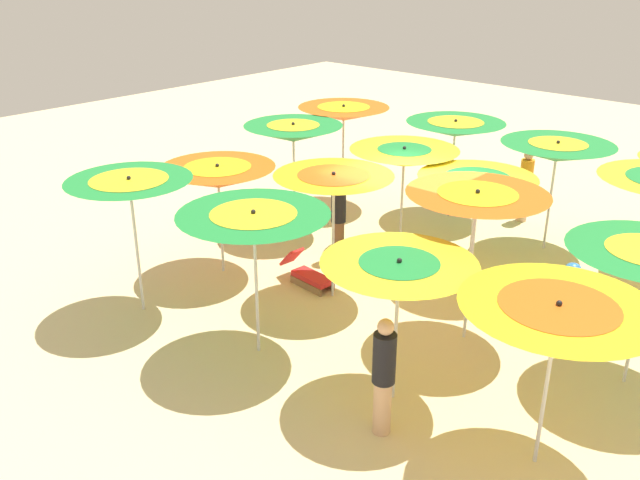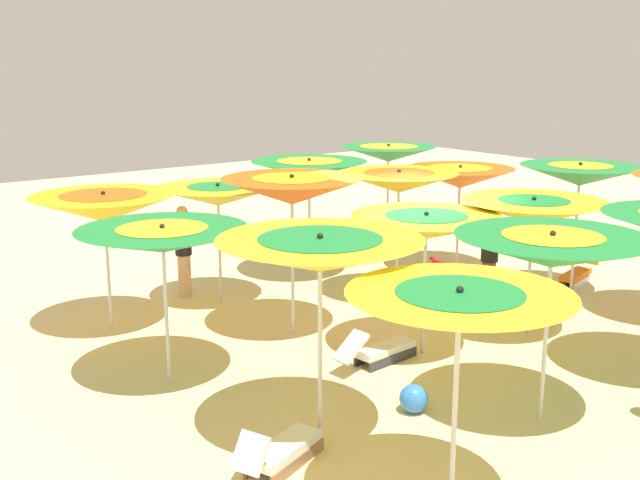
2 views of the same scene
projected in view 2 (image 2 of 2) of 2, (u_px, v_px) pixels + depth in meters
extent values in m
cube|color=beige|center=(406.00, 327.00, 12.58)|extent=(39.06, 39.06, 0.04)
cylinder|color=silver|center=(108.00, 269.00, 12.26)|extent=(0.05, 0.05, 1.98)
cone|color=yellow|center=(104.00, 209.00, 12.04)|extent=(2.26, 2.26, 0.44)
cone|color=orange|center=(104.00, 203.00, 12.01)|extent=(1.35, 1.35, 0.26)
sphere|color=black|center=(103.00, 193.00, 11.98)|extent=(0.07, 0.07, 0.07)
cylinder|color=silver|center=(166.00, 312.00, 10.23)|extent=(0.05, 0.05, 1.96)
cone|color=#1E8C38|center=(163.00, 240.00, 10.01)|extent=(2.25, 2.25, 0.32)
cone|color=yellow|center=(162.00, 234.00, 9.99)|extent=(1.19, 1.19, 0.17)
sphere|color=black|center=(162.00, 226.00, 9.97)|extent=(0.07, 0.07, 0.07)
cylinder|color=silver|center=(320.00, 351.00, 8.55)|extent=(0.05, 0.05, 2.19)
cone|color=yellow|center=(320.00, 255.00, 8.30)|extent=(2.27, 2.27, 0.36)
cone|color=#1E8C38|center=(320.00, 248.00, 8.28)|extent=(1.36, 1.36, 0.22)
sphere|color=black|center=(320.00, 236.00, 8.25)|extent=(0.07, 0.07, 0.07)
cylinder|color=silver|center=(454.00, 418.00, 7.10)|extent=(0.05, 0.05, 2.06)
cone|color=yellow|center=(459.00, 312.00, 6.86)|extent=(2.06, 2.06, 0.35)
cone|color=#1E8C38|center=(459.00, 303.00, 6.84)|extent=(1.16, 1.16, 0.20)
sphere|color=black|center=(460.00, 290.00, 6.82)|extent=(0.07, 0.07, 0.07)
cylinder|color=silver|center=(220.00, 250.00, 13.60)|extent=(0.05, 0.05, 1.94)
cone|color=yellow|center=(218.00, 196.00, 13.38)|extent=(2.09, 2.09, 0.34)
cone|color=#1E8C38|center=(218.00, 191.00, 13.36)|extent=(1.07, 1.07, 0.17)
sphere|color=black|center=(218.00, 185.00, 13.34)|extent=(0.07, 0.07, 0.07)
cylinder|color=silver|center=(293.00, 264.00, 12.00)|extent=(0.05, 0.05, 2.29)
cone|color=orange|center=(292.00, 191.00, 11.73)|extent=(2.17, 2.17, 0.41)
cone|color=yellow|center=(292.00, 185.00, 11.71)|extent=(1.21, 1.21, 0.23)
sphere|color=black|center=(292.00, 176.00, 11.68)|extent=(0.07, 0.07, 0.07)
cylinder|color=silver|center=(424.00, 291.00, 11.21)|extent=(0.05, 0.05, 1.91)
cone|color=yellow|center=(426.00, 227.00, 11.00)|extent=(2.17, 2.17, 0.34)
cone|color=#1E8C38|center=(426.00, 222.00, 10.98)|extent=(1.19, 1.19, 0.19)
sphere|color=black|center=(426.00, 214.00, 10.95)|extent=(0.07, 0.07, 0.07)
cylinder|color=silver|center=(546.00, 338.00, 9.08)|extent=(0.05, 0.05, 2.10)
cone|color=#1E8C38|center=(552.00, 252.00, 8.85)|extent=(2.25, 2.25, 0.37)
cone|color=yellow|center=(552.00, 244.00, 8.82)|extent=(1.16, 1.16, 0.19)
sphere|color=black|center=(553.00, 233.00, 8.80)|extent=(0.07, 0.07, 0.07)
cylinder|color=silver|center=(309.00, 223.00, 15.28)|extent=(0.05, 0.05, 2.16)
cone|color=#1E8C38|center=(309.00, 169.00, 15.03)|extent=(2.27, 2.27, 0.32)
cone|color=yellow|center=(309.00, 165.00, 15.01)|extent=(1.29, 1.29, 0.18)
sphere|color=black|center=(309.00, 159.00, 14.99)|extent=(0.07, 0.07, 0.07)
cylinder|color=silver|center=(397.00, 242.00, 13.80)|extent=(0.05, 0.05, 2.14)
cone|color=yellow|center=(399.00, 183.00, 13.55)|extent=(2.09, 2.09, 0.36)
cone|color=orange|center=(399.00, 178.00, 13.53)|extent=(1.25, 1.25, 0.21)
sphere|color=black|center=(399.00, 171.00, 13.50)|extent=(0.07, 0.07, 0.07)
cylinder|color=silver|center=(529.00, 274.00, 12.02)|extent=(0.05, 0.05, 1.97)
cone|color=yellow|center=(533.00, 212.00, 11.79)|extent=(2.22, 2.22, 0.36)
cone|color=#1E8C38|center=(534.00, 206.00, 11.77)|extent=(1.09, 1.09, 0.18)
sphere|color=black|center=(534.00, 198.00, 11.75)|extent=(0.07, 0.07, 0.07)
cylinder|color=silver|center=(387.00, 204.00, 17.09)|extent=(0.05, 0.05, 2.23)
cone|color=#1E8C38|center=(388.00, 154.00, 16.83)|extent=(2.08, 2.08, 0.34)
cone|color=yellow|center=(389.00, 151.00, 16.81)|extent=(1.28, 1.28, 0.21)
sphere|color=black|center=(389.00, 145.00, 16.78)|extent=(0.07, 0.07, 0.07)
cylinder|color=silver|center=(458.00, 225.00, 15.68)|extent=(0.05, 0.05, 1.93)
cone|color=orange|center=(460.00, 178.00, 15.46)|extent=(2.17, 2.17, 0.41)
cone|color=yellow|center=(460.00, 173.00, 15.44)|extent=(1.26, 1.26, 0.24)
sphere|color=black|center=(460.00, 166.00, 15.41)|extent=(0.07, 0.07, 0.07)
cylinder|color=silver|center=(575.00, 236.00, 13.99)|extent=(0.05, 0.05, 2.23)
cone|color=#1E8C38|center=(580.00, 176.00, 13.73)|extent=(2.12, 2.12, 0.36)
cone|color=yellow|center=(580.00, 171.00, 13.71)|extent=(1.13, 1.13, 0.19)
sphere|color=black|center=(581.00, 164.00, 13.68)|extent=(0.07, 0.07, 0.07)
cube|color=olive|center=(272.00, 454.00, 8.37)|extent=(0.38, 0.93, 0.14)
cube|color=olive|center=(298.00, 462.00, 8.19)|extent=(0.38, 0.93, 0.14)
cube|color=white|center=(285.00, 448.00, 8.25)|extent=(0.67, 1.04, 0.10)
cube|color=white|center=(250.00, 453.00, 7.71)|extent=(0.42, 0.38, 0.36)
cube|color=silver|center=(583.00, 282.00, 14.84)|extent=(0.27, 0.94, 0.14)
cube|color=silver|center=(567.00, 279.00, 15.03)|extent=(0.27, 0.94, 0.14)
cube|color=orange|center=(576.00, 275.00, 14.91)|extent=(0.54, 1.01, 0.10)
cube|color=orange|center=(589.00, 257.00, 15.37)|extent=(0.40, 0.47, 0.37)
cube|color=olive|center=(424.00, 292.00, 14.18)|extent=(0.11, 0.84, 0.14)
cube|color=olive|center=(412.00, 288.00, 14.46)|extent=(0.11, 0.84, 0.14)
cube|color=red|center=(418.00, 284.00, 14.29)|extent=(0.41, 0.87, 0.10)
cube|color=red|center=(442.00, 267.00, 14.54)|extent=(0.37, 0.40, 0.39)
cube|color=#333338|center=(378.00, 354.00, 11.22)|extent=(0.12, 0.98, 0.14)
cube|color=#333338|center=(393.00, 359.00, 11.01)|extent=(0.12, 0.98, 0.14)
cube|color=white|center=(386.00, 349.00, 11.09)|extent=(0.39, 1.00, 0.10)
cube|color=white|center=(351.00, 347.00, 10.58)|extent=(0.34, 0.49, 0.36)
cylinder|color=brown|center=(488.00, 284.00, 13.52)|extent=(0.24, 0.24, 0.82)
cylinder|color=black|center=(490.00, 241.00, 13.35)|extent=(0.30, 0.30, 0.72)
sphere|color=brown|center=(492.00, 215.00, 13.24)|extent=(0.22, 0.22, 0.22)
cylinder|color=#D8A87F|center=(185.00, 276.00, 14.09)|extent=(0.24, 0.24, 0.79)
cylinder|color=black|center=(183.00, 236.00, 13.92)|extent=(0.30, 0.30, 0.69)
sphere|color=#D8A87F|center=(182.00, 212.00, 13.81)|extent=(0.21, 0.21, 0.21)
sphere|color=#337FE5|center=(414.00, 399.00, 9.48)|extent=(0.36, 0.36, 0.36)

